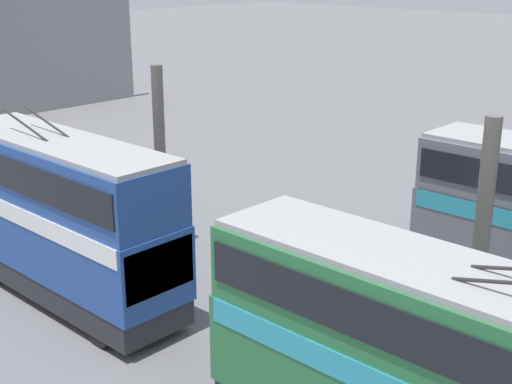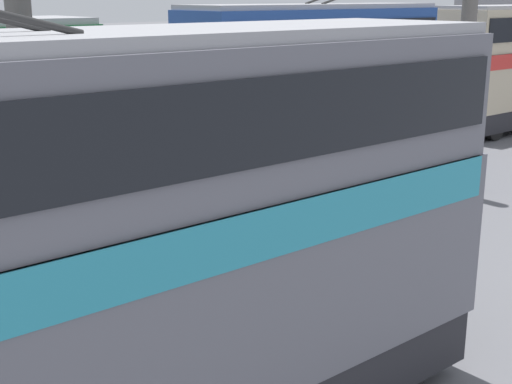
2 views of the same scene
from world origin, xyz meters
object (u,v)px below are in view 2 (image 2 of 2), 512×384
Objects in this scene: bus_right_mid at (313,78)px; oil_drum at (253,302)px; person_aisle_midway at (177,247)px; bus_left_far at (95,245)px.

bus_right_mid reaches higher than oil_drum.
oil_drum is at bearing -139.23° from bus_right_mid.
bus_left_far is at bearing -120.07° from person_aisle_midway.
person_aisle_midway is 2.04m from oil_drum.
bus_left_far is 11.61× the size of oil_drum.
bus_left_far is 5.70m from person_aisle_midway.
bus_left_far is at bearing -152.63° from oil_drum.
bus_right_mid is (12.38, 9.37, 0.04)m from bus_left_far.
person_aisle_midway is at bearing 94.85° from oil_drum.
oil_drum is (0.17, -1.98, -0.47)m from person_aisle_midway.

